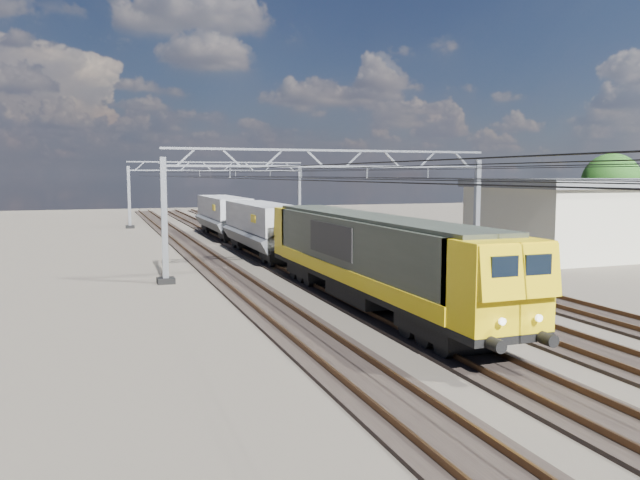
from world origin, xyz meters
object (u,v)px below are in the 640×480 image
object	(u,v)px
catenary_gantry_mid	(335,206)
hopper_wagon_mid	(223,213)
industrial_shed	(609,216)
tree_far	(616,185)
hopper_wagon_lead	(263,225)
locomotive	(368,254)
catenary_gantry_far	(218,191)

from	to	relation	value
catenary_gantry_mid	hopper_wagon_mid	bearing A→B (deg)	95.02
industrial_shed	tree_far	bearing A→B (deg)	43.12
hopper_wagon_lead	locomotive	bearing A→B (deg)	-90.00
catenary_gantry_far	hopper_wagon_lead	bearing A→B (deg)	-94.17
tree_far	hopper_wagon_mid	bearing A→B (deg)	158.11
catenary_gantry_mid	hopper_wagon_mid	distance (m)	22.92
catenary_gantry_mid	catenary_gantry_far	xyz separation A→B (m)	(0.00, 36.00, 0.00)
catenary_gantry_far	catenary_gantry_mid	bearing A→B (deg)	-90.00
hopper_wagon_lead	tree_far	distance (m)	32.44
catenary_gantry_mid	tree_far	distance (m)	31.87
catenary_gantry_far	locomotive	bearing A→B (deg)	-92.54
catenary_gantry_mid	locomotive	size ratio (longest dim) A/B	0.94
locomotive	hopper_wagon_mid	xyz separation A→B (m)	(-0.00, 31.90, -0.09)
catenary_gantry_mid	industrial_shed	world-z (taller)	catenary_gantry_mid
locomotive	hopper_wagon_mid	size ratio (longest dim) A/B	1.62
catenary_gantry_mid	hopper_wagon_mid	size ratio (longest dim) A/B	1.53
catenary_gantry_far	hopper_wagon_mid	distance (m)	13.48
locomotive	hopper_wagon_lead	distance (m)	17.70
catenary_gantry_mid	catenary_gantry_far	distance (m)	36.00
catenary_gantry_far	locomotive	distance (m)	45.19
locomotive	hopper_wagon_lead	size ratio (longest dim) A/B	1.62
industrial_shed	tree_far	distance (m)	11.59
locomotive	tree_far	size ratio (longest dim) A/B	2.79
hopper_wagon_lead	tree_far	bearing A→B (deg)	2.15
locomotive	tree_far	distance (m)	37.53
catenary_gantry_mid	locomotive	bearing A→B (deg)	-102.37
locomotive	hopper_wagon_mid	distance (m)	31.90
hopper_wagon_mid	catenary_gantry_far	bearing A→B (deg)	81.40
hopper_wagon_lead	tree_far	size ratio (longest dim) A/B	1.72
catenary_gantry_far	tree_far	bearing A→B (deg)	-40.85
catenary_gantry_mid	tree_far	bearing A→B (deg)	17.89
tree_far	catenary_gantry_mid	bearing A→B (deg)	-162.11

